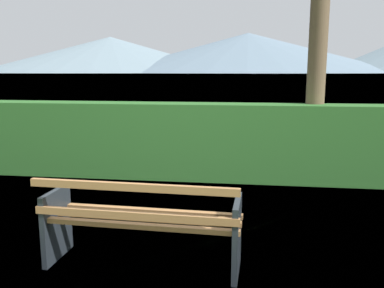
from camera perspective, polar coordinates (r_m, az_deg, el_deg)
The scene contains 5 objects.
ground_plane at distance 3.95m, azimuth -6.76°, elevation -16.50°, with size 1400.00×1400.00×0.00m, color #4C6B33.
water_surface at distance 312.14m, azimuth 7.77°, elevation 9.81°, with size 620.00×620.00×0.00m, color #6B8EA3.
park_bench at distance 3.73m, azimuth -7.18°, elevation -11.01°, with size 1.82×0.64×0.87m.
hedge_row at distance 6.73m, azimuth -0.14°, elevation 0.44°, with size 9.38×0.62×1.26m, color #285B23.
distant_hills at distance 600.81m, azimuth 16.24°, elevation 12.96°, with size 894.44×428.89×86.54m.
Camera 1 is at (0.92, -3.41, 1.77)m, focal length 37.60 mm.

